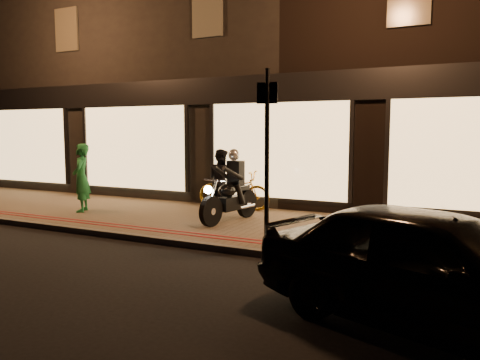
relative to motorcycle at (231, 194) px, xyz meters
name	(u,v)px	position (x,y,z in m)	size (l,w,h in m)	color
ground	(195,249)	(0.33, -2.03, -0.73)	(90.00, 90.00, 0.00)	black
sidewalk	(244,226)	(0.33, -0.03, -0.67)	(50.00, 4.00, 0.12)	brown
kerb_stone	(197,245)	(0.33, -1.98, -0.67)	(50.00, 0.14, 0.12)	#59544C
red_kerb_lines	(210,236)	(0.33, -1.48, -0.61)	(50.00, 0.26, 0.01)	maroon
building_row	(333,68)	(0.33, 6.96, 3.51)	(48.00, 10.11, 8.50)	black
motorcycle	(231,194)	(0.00, 0.00, 0.00)	(0.66, 1.93, 1.59)	black
sign_post	(267,149)	(1.60, -1.78, 1.06)	(0.35, 0.09, 3.00)	black
bicycle_gold	(234,190)	(-0.65, 1.44, -0.12)	(0.65, 1.87, 0.98)	gold
person_green	(81,178)	(-3.86, -0.49, 0.22)	(0.61, 0.40, 1.67)	#207838
person_dark	(221,179)	(-0.97, 1.35, 0.15)	(0.74, 0.58, 1.52)	black
parked_car	(433,268)	(4.36, -3.82, -0.07)	(1.58, 3.93, 1.34)	black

